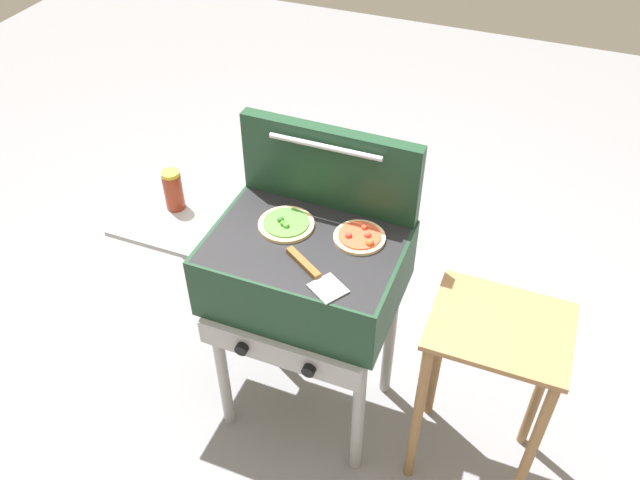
# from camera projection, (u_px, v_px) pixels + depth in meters

# --- Properties ---
(ground_plane) EXTENTS (8.00, 8.00, 0.00)m
(ground_plane) POSITION_uv_depth(u_px,v_px,m) (309.00, 403.00, 2.71)
(ground_plane) COLOR gray
(grill) EXTENTS (0.96, 0.53, 0.90)m
(grill) POSITION_uv_depth(u_px,v_px,m) (302.00, 272.00, 2.22)
(grill) COLOR #193823
(grill) RESTS_ON ground_plane
(grill_lid_open) EXTENTS (0.63, 0.08, 0.30)m
(grill_lid_open) POSITION_uv_depth(u_px,v_px,m) (330.00, 168.00, 2.17)
(grill_lid_open) COLOR #193823
(grill_lid_open) RESTS_ON grill
(pizza_pepperoni) EXTENTS (0.17, 0.17, 0.04)m
(pizza_pepperoni) POSITION_uv_depth(u_px,v_px,m) (360.00, 237.00, 2.12)
(pizza_pepperoni) COLOR beige
(pizza_pepperoni) RESTS_ON grill
(pizza_veggie) EXTENTS (0.19, 0.19, 0.03)m
(pizza_veggie) POSITION_uv_depth(u_px,v_px,m) (286.00, 224.00, 2.17)
(pizza_veggie) COLOR #E0C17F
(pizza_veggie) RESTS_ON grill
(sauce_jar) EXTENTS (0.07, 0.07, 0.15)m
(sauce_jar) POSITION_uv_depth(u_px,v_px,m) (173.00, 190.00, 2.21)
(sauce_jar) COLOR maroon
(sauce_jar) RESTS_ON grill
(spatula) EXTENTS (0.25, 0.19, 0.02)m
(spatula) POSITION_uv_depth(u_px,v_px,m) (313.00, 273.00, 1.99)
(spatula) COLOR #B7BABF
(spatula) RESTS_ON grill
(prep_table) EXTENTS (0.44, 0.36, 0.77)m
(prep_table) POSITION_uv_depth(u_px,v_px,m) (490.00, 368.00, 2.17)
(prep_table) COLOR olive
(prep_table) RESTS_ON ground_plane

